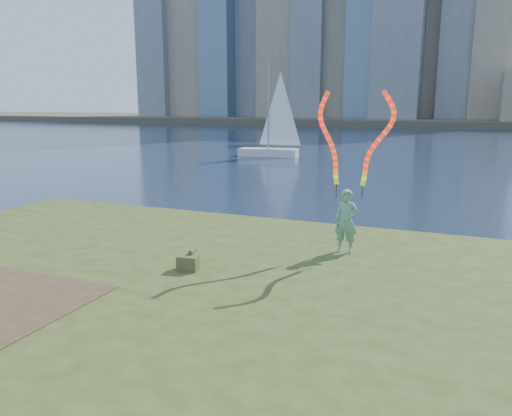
% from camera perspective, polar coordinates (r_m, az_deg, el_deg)
% --- Properties ---
extents(ground, '(320.00, 320.00, 0.00)m').
position_cam_1_polar(ground, '(10.67, -6.85, -10.41)').
color(ground, '#18243C').
rests_on(ground, ground).
extents(grassy_knoll, '(20.00, 18.00, 0.80)m').
position_cam_1_polar(grassy_knoll, '(8.78, -14.41, -13.40)').
color(grassy_knoll, '#364518').
rests_on(grassy_knoll, ground).
extents(far_shore, '(320.00, 40.00, 1.20)m').
position_cam_1_polar(far_shore, '(103.75, 19.98, 9.33)').
color(far_shore, '#4B4637').
rests_on(far_shore, ground).
extents(woman_with_ribbons, '(1.96, 0.35, 3.82)m').
position_cam_1_polar(woman_with_ribbons, '(10.96, 10.50, 2.41)').
color(woman_with_ribbons, '#1B7D46').
rests_on(woman_with_ribbons, grassy_knoll).
extents(canvas_bag, '(0.44, 0.50, 0.39)m').
position_cam_1_polar(canvas_bag, '(10.00, -7.72, -6.14)').
color(canvas_bag, '#4D5127').
rests_on(canvas_bag, grassy_knoll).
extents(sailboat, '(4.83, 1.92, 7.25)m').
position_cam_1_polar(sailboat, '(38.51, 1.79, 7.77)').
color(sailboat, silver).
rests_on(sailboat, ground).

